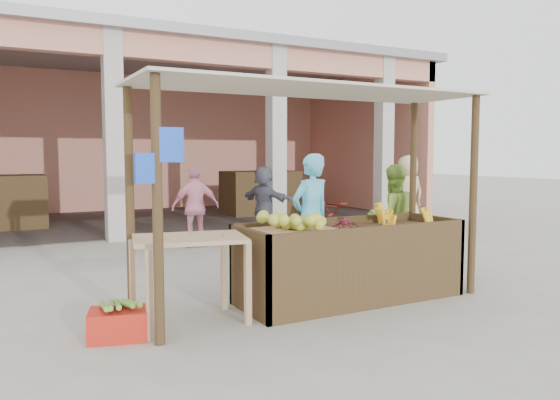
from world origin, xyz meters
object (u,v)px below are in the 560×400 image
fruit_stall (350,265)px  motorcycle (312,232)px  red_crate (118,324)px  vendor_blue (311,213)px  vendor_green (393,215)px  side_table (190,251)px

fruit_stall → motorcycle: 2.12m
red_crate → vendor_blue: size_ratio=0.29×
vendor_green → motorcycle: bearing=-40.7°
vendor_blue → vendor_green: 1.35m
fruit_stall → motorcycle: (0.71, 2.00, 0.08)m
red_crate → vendor_blue: 3.07m
fruit_stall → red_crate: size_ratio=5.07×
red_crate → motorcycle: (3.35, 2.12, 0.34)m
red_crate → motorcycle: 3.98m
red_crate → motorcycle: bearing=47.6°
side_table → vendor_green: 3.51m
fruit_stall → vendor_blue: vendor_blue is taller
side_table → red_crate: size_ratio=2.32×
vendor_blue → fruit_stall: bearing=72.4°
side_table → vendor_green: size_ratio=0.74×
red_crate → vendor_green: vendor_green is taller
vendor_blue → vendor_green: (1.35, -0.03, -0.09)m
vendor_blue → motorcycle: size_ratio=0.98×
red_crate → vendor_green: 4.29m
side_table → vendor_blue: 2.27m
fruit_stall → red_crate: bearing=-177.3°
side_table → vendor_green: (3.36, 1.00, 0.08)m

